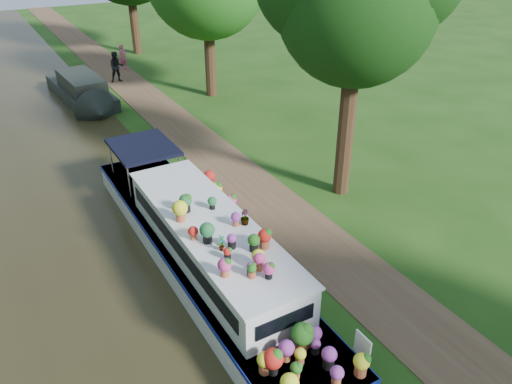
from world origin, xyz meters
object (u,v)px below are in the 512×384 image
object	(u,v)px
plant_boat	(212,255)
pedestrian_pink	(123,57)
second_boat	(82,91)
pedestrian_dark	(117,67)

from	to	relation	value
plant_boat	pedestrian_pink	xyz separation A→B (m)	(4.15, 21.49, -0.05)
second_boat	pedestrian_pink	distance (m)	6.08
second_boat	pedestrian_dark	xyz separation A→B (m)	(2.56, 2.43, 0.33)
plant_boat	pedestrian_pink	size ratio (longest dim) A/B	8.79
pedestrian_pink	pedestrian_dark	world-z (taller)	pedestrian_dark
pedestrian_pink	pedestrian_dark	distance (m)	2.66
plant_boat	pedestrian_pink	world-z (taller)	plant_boat
pedestrian_pink	plant_boat	bearing A→B (deg)	-109.60
plant_boat	pedestrian_dark	distance (m)	19.31
plant_boat	second_boat	size ratio (longest dim) A/B	1.85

